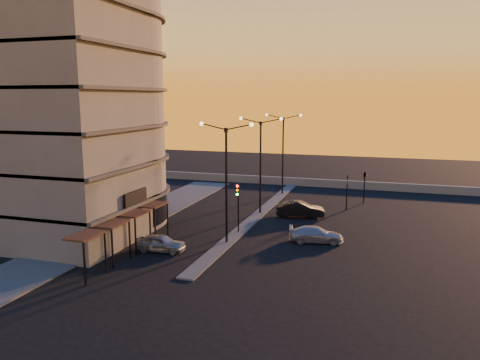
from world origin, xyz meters
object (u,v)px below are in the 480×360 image
object	(u,v)px
streetlamp_mid	(261,158)
car_sedan	(300,209)
car_wagon	(316,234)
traffic_light_main	(238,200)
car_hatchback	(160,243)

from	to	relation	value
streetlamp_mid	car_sedan	xyz separation A→B (m)	(4.01, -0.08, -4.84)
car_wagon	traffic_light_main	bearing A→B (deg)	75.03
traffic_light_main	car_wagon	distance (m)	7.04
traffic_light_main	car_hatchback	size ratio (longest dim) A/B	1.12
car_sedan	car_hatchback	bearing A→B (deg)	138.14
streetlamp_mid	traffic_light_main	xyz separation A→B (m)	(0.00, -7.13, -2.70)
streetlamp_mid	car_wagon	distance (m)	11.21
car_hatchback	car_wagon	size ratio (longest dim) A/B	0.89
streetlamp_mid	car_sedan	size ratio (longest dim) A/B	2.08
car_hatchback	car_wagon	bearing A→B (deg)	-66.46
traffic_light_main	car_wagon	bearing A→B (deg)	-3.46
traffic_light_main	car_hatchback	world-z (taller)	traffic_light_main
car_sedan	traffic_light_main	bearing A→B (deg)	139.78
traffic_light_main	car_wagon	world-z (taller)	traffic_light_main
traffic_light_main	car_hatchback	bearing A→B (deg)	-123.10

